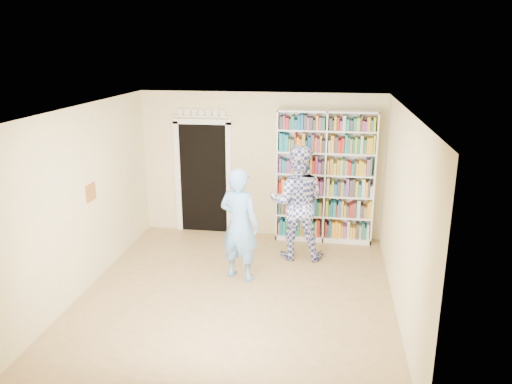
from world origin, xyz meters
TOP-DOWN VIEW (x-y plane):
  - floor at (0.00, 0.00)m, footprint 5.00×5.00m
  - ceiling at (0.00, 0.00)m, footprint 5.00×5.00m
  - wall_back at (0.00, 2.50)m, footprint 4.50×0.00m
  - wall_left at (-2.25, 0.00)m, footprint 0.00×5.00m
  - wall_right at (2.25, 0.00)m, footprint 0.00×5.00m
  - bookshelf at (1.20, 2.34)m, footprint 1.76×0.33m
  - doorway at (-1.10, 2.48)m, footprint 1.10×0.08m
  - wall_art at (-2.23, 0.20)m, footprint 0.03×0.25m
  - man_blue at (-0.05, 0.54)m, footprint 0.75×0.61m
  - man_plaid at (0.76, 1.50)m, footprint 0.96×0.76m
  - paper_sheet at (0.83, 1.31)m, footprint 0.19×0.06m

SIDE VIEW (x-z plane):
  - floor at x=0.00m, z-range 0.00..0.00m
  - man_blue at x=-0.05m, z-range 0.00..1.77m
  - paper_sheet at x=0.83m, z-range 0.81..1.09m
  - man_plaid at x=0.76m, z-range 0.00..1.95m
  - doorway at x=-1.10m, z-range -0.04..2.39m
  - bookshelf at x=1.20m, z-range 0.01..2.43m
  - wall_back at x=0.00m, z-range -0.90..3.60m
  - wall_left at x=-2.25m, z-range -1.15..3.85m
  - wall_right at x=2.25m, z-range -1.15..3.85m
  - wall_art at x=-2.23m, z-range 1.27..1.52m
  - ceiling at x=0.00m, z-range 2.70..2.70m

